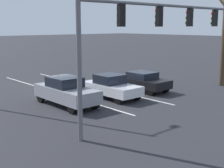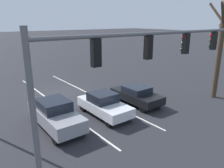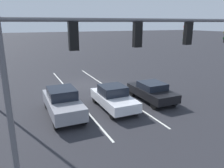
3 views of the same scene
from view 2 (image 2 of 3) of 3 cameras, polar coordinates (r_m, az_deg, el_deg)
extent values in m
plane|color=#28282D|center=(20.01, -12.93, -2.01)|extent=(240.00, 240.00, 0.00)
cube|color=silver|center=(18.93, -5.56, -2.70)|extent=(0.12, 16.31, 0.01)
cube|color=silver|center=(17.52, -14.96, -4.78)|extent=(0.12, 16.31, 0.01)
cube|color=gray|center=(13.34, -14.49, -8.16)|extent=(1.80, 4.59, 0.75)
cube|color=black|center=(13.22, -14.96, -5.28)|extent=(1.58, 1.90, 0.59)
cube|color=red|center=(15.43, -15.71, -4.11)|extent=(0.24, 0.06, 0.12)
cube|color=red|center=(15.06, -20.15, -5.02)|extent=(0.24, 0.06, 0.12)
cylinder|color=black|center=(12.42, -7.89, -11.60)|extent=(0.22, 0.72, 0.72)
cylinder|color=black|center=(11.85, -14.54, -13.46)|extent=(0.22, 0.72, 0.72)
cylinder|color=black|center=(15.19, -14.25, -6.61)|extent=(0.22, 0.72, 0.72)
cylinder|color=black|center=(14.73, -19.77, -7.84)|extent=(0.22, 0.72, 0.72)
cube|color=silver|center=(14.61, -2.00, -5.87)|extent=(1.81, 4.17, 0.61)
cube|color=black|center=(14.53, -2.44, -3.45)|extent=(1.60, 1.62, 0.60)
cube|color=red|center=(16.48, -4.32, -2.73)|extent=(0.24, 0.06, 0.12)
cube|color=red|center=(15.87, -8.17, -3.61)|extent=(0.24, 0.06, 0.12)
cylinder|color=black|center=(14.09, 4.22, -8.12)|extent=(0.22, 0.65, 0.65)
cylinder|color=black|center=(13.20, -0.93, -9.83)|extent=(0.22, 0.65, 0.65)
cylinder|color=black|center=(16.29, -2.84, -4.64)|extent=(0.22, 0.65, 0.65)
cylinder|color=black|center=(15.53, -7.59, -5.84)|extent=(0.22, 0.65, 0.65)
cube|color=black|center=(16.70, 6.39, -3.09)|extent=(1.85, 4.17, 0.58)
cube|color=black|center=(16.53, 6.49, -1.40)|extent=(1.63, 1.80, 0.46)
cube|color=red|center=(18.51, 3.50, -0.60)|extent=(0.24, 0.06, 0.12)
cube|color=red|center=(17.73, 0.33, -1.33)|extent=(0.24, 0.06, 0.12)
cylinder|color=black|center=(16.38, 12.02, -4.83)|extent=(0.22, 0.67, 0.67)
cylinder|color=black|center=(15.28, 8.08, -6.19)|extent=(0.22, 0.67, 0.67)
cylinder|color=black|center=(18.35, 4.94, -2.22)|extent=(0.22, 0.67, 0.67)
cylinder|color=black|center=(17.37, 1.04, -3.23)|extent=(0.22, 0.67, 0.67)
cylinder|color=slate|center=(7.10, -19.55, -10.89)|extent=(0.20, 0.20, 6.00)
cylinder|color=slate|center=(9.75, 14.01, 12.86)|extent=(11.65, 0.14, 0.14)
cube|color=black|center=(13.10, 25.05, 10.20)|extent=(0.32, 0.22, 0.95)
sphere|color=red|center=(13.16, 24.58, 11.53)|extent=(0.20, 0.20, 0.20)
sphere|color=#4C420C|center=(13.18, 24.43, 10.30)|extent=(0.20, 0.20, 0.20)
sphere|color=#0A3814|center=(13.20, 24.29, 9.07)|extent=(0.20, 0.20, 0.20)
cube|color=black|center=(10.95, 18.70, 9.96)|extent=(0.32, 0.22, 0.95)
sphere|color=red|center=(11.02, 18.14, 11.53)|extent=(0.20, 0.20, 0.20)
sphere|color=#4C420C|center=(11.04, 18.01, 10.06)|extent=(0.20, 0.20, 0.20)
sphere|color=#0A3814|center=(11.07, 17.88, 8.60)|extent=(0.20, 0.20, 0.20)
cube|color=black|center=(9.00, 9.47, 9.39)|extent=(0.32, 0.22, 0.95)
sphere|color=red|center=(9.08, 8.81, 11.29)|extent=(0.20, 0.20, 0.20)
sphere|color=#4C420C|center=(9.11, 8.73, 9.50)|extent=(0.20, 0.20, 0.20)
sphere|color=#0A3814|center=(9.15, 8.65, 7.73)|extent=(0.20, 0.20, 0.20)
cube|color=black|center=(7.39, -4.22, 8.11)|extent=(0.32, 0.22, 0.95)
sphere|color=red|center=(7.49, -4.94, 10.39)|extent=(0.20, 0.20, 0.20)
sphere|color=#4C420C|center=(7.52, -4.89, 8.23)|extent=(0.20, 0.20, 0.20)
sphere|color=#0A3814|center=(7.57, -4.84, 6.10)|extent=(0.20, 0.20, 0.20)
cylinder|color=#423323|center=(19.27, 26.21, 7.22)|extent=(0.41, 0.41, 7.31)
cylinder|color=#423323|center=(18.39, 26.94, 16.00)|extent=(1.58, 0.63, 1.72)
cylinder|color=#423323|center=(19.51, 25.66, 16.40)|extent=(0.39, 1.51, 1.57)
cylinder|color=#423323|center=(19.92, 26.43, 11.56)|extent=(1.51, 1.13, 1.64)
camera|label=1|loc=(6.78, -161.15, -27.97)|focal=50.00mm
camera|label=3|loc=(2.52, 80.93, -11.45)|focal=35.00mm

